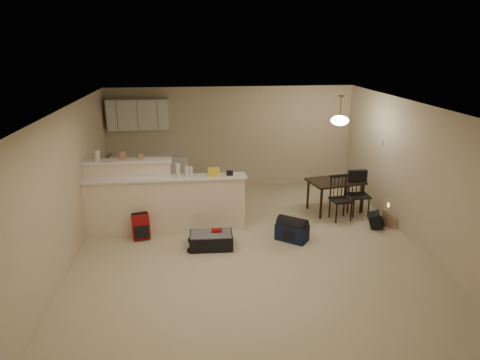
{
  "coord_description": "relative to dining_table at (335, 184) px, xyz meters",
  "views": [
    {
      "loc": [
        -0.94,
        -6.84,
        3.49
      ],
      "look_at": [
        -0.1,
        0.7,
        1.05
      ],
      "focal_mm": 32.0,
      "sensor_mm": 36.0,
      "label": 1
    }
  ],
  "objects": [
    {
      "name": "dining_chair_near",
      "position": [
        -0.03,
        -0.49,
        -0.15
      ],
      "size": [
        0.46,
        0.44,
        0.92
      ],
      "primitive_type": null,
      "rotation": [
        0.0,
        0.0,
        0.15
      ],
      "color": "black",
      "rests_on": "ground"
    },
    {
      "name": "extra_item_x",
      "position": [
        -3.12,
        -0.64,
        0.58
      ],
      "size": [
        0.07,
        0.07,
        0.21
      ],
      "primitive_type": "cylinder",
      "color": "silver",
      "rests_on": "breakfast_bar"
    },
    {
      "name": "small_box",
      "position": [
        -3.98,
        -0.42,
        0.84
      ],
      "size": [
        0.08,
        0.06,
        0.12
      ],
      "primitive_type": "cube",
      "color": "#A27553",
      "rests_on": "breakfast_bar"
    },
    {
      "name": "black_daypack",
      "position": [
        0.54,
        -0.93,
        -0.47
      ],
      "size": [
        0.32,
        0.38,
        0.29
      ],
      "primitive_type": "cube",
      "rotation": [
        0.0,
        0.0,
        1.23
      ],
      "color": "black",
      "rests_on": "ground"
    },
    {
      "name": "thermostat",
      "position": [
        0.94,
        0.01,
        0.89
      ],
      "size": [
        0.02,
        0.12,
        0.12
      ],
      "primitive_type": "cube",
      "color": "beige",
      "rests_on": "room"
    },
    {
      "name": "pendant_lamp",
      "position": [
        0.0,
        -0.0,
        1.38
      ],
      "size": [
        0.36,
        0.36,
        0.62
      ],
      "color": "brown",
      "rests_on": "room"
    },
    {
      "name": "kitchen_counter",
      "position": [
        -4.04,
        1.65,
        -0.16
      ],
      "size": [
        1.8,
        0.6,
        0.9
      ],
      "primitive_type": "cube",
      "color": "white",
      "rests_on": "ground"
    },
    {
      "name": "room",
      "position": [
        -2.04,
        -1.54,
        0.64
      ],
      "size": [
        7.0,
        7.02,
        2.5
      ],
      "color": "beige",
      "rests_on": "ground"
    },
    {
      "name": "navy_duffel",
      "position": [
        -1.23,
        -1.32,
        -0.45
      ],
      "size": [
        0.64,
        0.59,
        0.31
      ],
      "primitive_type": "cube",
      "rotation": [
        0.0,
        0.0,
        -0.65
      ],
      "color": "#101935",
      "rests_on": "ground"
    },
    {
      "name": "dining_table",
      "position": [
        0.0,
        0.0,
        0.0
      ],
      "size": [
        1.24,
        0.95,
        0.69
      ],
      "rotation": [
        0.0,
        0.0,
        0.21
      ],
      "color": "black",
      "rests_on": "ground"
    },
    {
      "name": "bottle_b",
      "position": [
        -3.05,
        -0.64,
        0.57
      ],
      "size": [
        0.06,
        0.06,
        0.18
      ],
      "primitive_type": "cylinder",
      "color": "silver",
      "rests_on": "breakfast_bar"
    },
    {
      "name": "jar",
      "position": [
        -4.78,
        -0.42,
        0.88
      ],
      "size": [
        0.1,
        0.1,
        0.2
      ],
      "primitive_type": "cylinder",
      "color": "silver",
      "rests_on": "breakfast_bar"
    },
    {
      "name": "upper_cabinets",
      "position": [
        -4.24,
        1.78,
        1.29
      ],
      "size": [
        1.4,
        0.34,
        0.7
      ],
      "primitive_type": "cube",
      "color": "white",
      "rests_on": "room"
    },
    {
      "name": "pouch",
      "position": [
        -2.32,
        -0.64,
        0.52
      ],
      "size": [
        0.12,
        0.1,
        0.08
      ],
      "primitive_type": "cube",
      "color": "#A27553",
      "rests_on": "breakfast_bar"
    },
    {
      "name": "breakfast_bar",
      "position": [
        -3.8,
        -0.56,
        -0.0
      ],
      "size": [
        3.08,
        0.58,
        1.39
      ],
      "color": "#F5E2C6",
      "rests_on": "ground"
    },
    {
      "name": "cereal_box",
      "position": [
        -4.31,
        -0.42,
        0.86
      ],
      "size": [
        0.1,
        0.07,
        0.16
      ],
      "primitive_type": "cube",
      "color": "#A27553",
      "rests_on": "breakfast_bar"
    },
    {
      "name": "cardboard_sheet",
      "position": [
        0.81,
        -0.93,
        -0.47
      ],
      "size": [
        0.15,
        0.35,
        0.28
      ],
      "primitive_type": "cube",
      "rotation": [
        0.0,
        0.0,
        1.93
      ],
      "color": "#A27553",
      "rests_on": "ground"
    },
    {
      "name": "suitcase",
      "position": [
        -2.73,
        -1.44,
        -0.48
      ],
      "size": [
        0.77,
        0.51,
        0.26
      ],
      "primitive_type": "cube",
      "rotation": [
        0.0,
        0.0,
        -0.03
      ],
      "color": "black",
      "rests_on": "ground"
    },
    {
      "name": "red_backpack",
      "position": [
        -4.01,
        -0.93,
        -0.38
      ],
      "size": [
        0.34,
        0.26,
        0.46
      ],
      "primitive_type": "cube",
      "rotation": [
        0.0,
        0.0,
        0.22
      ],
      "color": "maroon",
      "rests_on": "ground"
    },
    {
      "name": "bag_lump",
      "position": [
        -2.62,
        -0.64,
        0.55
      ],
      "size": [
        0.22,
        0.18,
        0.14
      ],
      "primitive_type": "cube",
      "color": "#A27553",
      "rests_on": "breakfast_bar"
    },
    {
      "name": "bottle_a",
      "position": [
        -3.29,
        -0.64,
        0.61
      ],
      "size": [
        0.07,
        0.07,
        0.26
      ],
      "primitive_type": "cylinder",
      "color": "silver",
      "rests_on": "breakfast_bar"
    },
    {
      "name": "dining_chair_far",
      "position": [
        0.43,
        -0.29,
        -0.15
      ],
      "size": [
        0.41,
        0.39,
        0.93
      ],
      "primitive_type": null,
      "rotation": [
        0.0,
        0.0,
        0.01
      ],
      "color": "black",
      "rests_on": "ground"
    }
  ]
}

